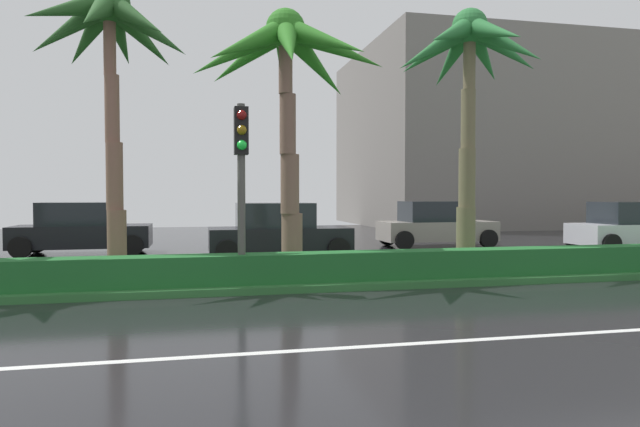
{
  "coord_description": "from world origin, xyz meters",
  "views": [
    {
      "loc": [
        4.43,
        -4.9,
        1.98
      ],
      "look_at": [
        7.79,
        10.26,
        1.45
      ],
      "focal_mm": 31.4,
      "sensor_mm": 36.0,
      "label": 1
    }
  ],
  "objects_px": {
    "palm_tree_centre_right": "(286,65)",
    "palm_tree_mid_right": "(469,61)",
    "traffic_signal_median_right": "(241,160)",
    "car_in_traffic_second": "(278,232)",
    "car_in_traffic_leading": "(81,229)",
    "car_in_traffic_fourth": "(632,227)",
    "car_in_traffic_third": "(436,225)",
    "palm_tree_centre": "(110,38)"
  },
  "relations": [
    {
      "from": "car_in_traffic_leading",
      "to": "car_in_traffic_fourth",
      "type": "distance_m",
      "value": 18.89
    },
    {
      "from": "palm_tree_centre",
      "to": "palm_tree_mid_right",
      "type": "xyz_separation_m",
      "value": [
        8.66,
        0.09,
        -0.03
      ]
    },
    {
      "from": "palm_tree_centre_right",
      "to": "car_in_traffic_third",
      "type": "height_order",
      "value": "palm_tree_centre_right"
    },
    {
      "from": "palm_tree_mid_right",
      "to": "car_in_traffic_third",
      "type": "relative_size",
      "value": 1.53
    },
    {
      "from": "palm_tree_centre",
      "to": "car_in_traffic_leading",
      "type": "height_order",
      "value": "palm_tree_centre"
    },
    {
      "from": "palm_tree_centre",
      "to": "palm_tree_centre_right",
      "type": "bearing_deg",
      "value": -5.53
    },
    {
      "from": "palm_tree_centre",
      "to": "car_in_traffic_second",
      "type": "height_order",
      "value": "palm_tree_centre"
    },
    {
      "from": "traffic_signal_median_right",
      "to": "car_in_traffic_fourth",
      "type": "height_order",
      "value": "traffic_signal_median_right"
    },
    {
      "from": "traffic_signal_median_right",
      "to": "car_in_traffic_leading",
      "type": "xyz_separation_m",
      "value": [
        -4.62,
        8.19,
        -1.85
      ]
    },
    {
      "from": "traffic_signal_median_right",
      "to": "car_in_traffic_third",
      "type": "bearing_deg",
      "value": 45.93
    },
    {
      "from": "car_in_traffic_second",
      "to": "car_in_traffic_fourth",
      "type": "xyz_separation_m",
      "value": [
        12.49,
        -0.32,
        0.0
      ]
    },
    {
      "from": "traffic_signal_median_right",
      "to": "car_in_traffic_second",
      "type": "height_order",
      "value": "traffic_signal_median_right"
    },
    {
      "from": "palm_tree_centre_right",
      "to": "car_in_traffic_second",
      "type": "height_order",
      "value": "palm_tree_centre_right"
    },
    {
      "from": "palm_tree_centre",
      "to": "traffic_signal_median_right",
      "type": "xyz_separation_m",
      "value": [
        2.74,
        -1.64,
        -2.74
      ]
    },
    {
      "from": "palm_tree_centre",
      "to": "car_in_traffic_leading",
      "type": "bearing_deg",
      "value": 106.03
    },
    {
      "from": "car_in_traffic_leading",
      "to": "traffic_signal_median_right",
      "type": "bearing_deg",
      "value": -60.58
    },
    {
      "from": "palm_tree_centre_right",
      "to": "traffic_signal_median_right",
      "type": "height_order",
      "value": "palm_tree_centre_right"
    },
    {
      "from": "palm_tree_centre",
      "to": "palm_tree_centre_right",
      "type": "distance_m",
      "value": 3.92
    },
    {
      "from": "traffic_signal_median_right",
      "to": "car_in_traffic_fourth",
      "type": "bearing_deg",
      "value": 20.56
    },
    {
      "from": "palm_tree_centre_right",
      "to": "car_in_traffic_leading",
      "type": "height_order",
      "value": "palm_tree_centre_right"
    },
    {
      "from": "car_in_traffic_leading",
      "to": "car_in_traffic_fourth",
      "type": "height_order",
      "value": "same"
    },
    {
      "from": "car_in_traffic_third",
      "to": "traffic_signal_median_right",
      "type": "bearing_deg",
      "value": -134.07
    },
    {
      "from": "traffic_signal_median_right",
      "to": "palm_tree_centre",
      "type": "bearing_deg",
      "value": 149.04
    },
    {
      "from": "palm_tree_mid_right",
      "to": "traffic_signal_median_right",
      "type": "height_order",
      "value": "palm_tree_mid_right"
    },
    {
      "from": "car_in_traffic_leading",
      "to": "car_in_traffic_fourth",
      "type": "xyz_separation_m",
      "value": [
        18.66,
        -2.92,
        0.0
      ]
    },
    {
      "from": "traffic_signal_median_right",
      "to": "car_in_traffic_fourth",
      "type": "distance_m",
      "value": 15.11
    },
    {
      "from": "palm_tree_centre",
      "to": "car_in_traffic_fourth",
      "type": "relative_size",
      "value": 1.51
    },
    {
      "from": "palm_tree_centre_right",
      "to": "car_in_traffic_fourth",
      "type": "bearing_deg",
      "value": 17.21
    },
    {
      "from": "palm_tree_centre",
      "to": "traffic_signal_median_right",
      "type": "relative_size",
      "value": 1.77
    },
    {
      "from": "palm_tree_mid_right",
      "to": "car_in_traffic_leading",
      "type": "relative_size",
      "value": 1.53
    },
    {
      "from": "palm_tree_centre",
      "to": "car_in_traffic_second",
      "type": "xyz_separation_m",
      "value": [
        4.29,
        3.94,
        -4.59
      ]
    },
    {
      "from": "palm_tree_centre",
      "to": "car_in_traffic_leading",
      "type": "xyz_separation_m",
      "value": [
        -1.88,
        6.55,
        -4.59
      ]
    },
    {
      "from": "palm_tree_centre",
      "to": "car_in_traffic_second",
      "type": "relative_size",
      "value": 1.51
    },
    {
      "from": "palm_tree_mid_right",
      "to": "traffic_signal_median_right",
      "type": "distance_m",
      "value": 6.74
    },
    {
      "from": "car_in_traffic_second",
      "to": "car_in_traffic_fourth",
      "type": "distance_m",
      "value": 12.49
    },
    {
      "from": "palm_tree_mid_right",
      "to": "car_in_traffic_leading",
      "type": "bearing_deg",
      "value": 148.52
    },
    {
      "from": "palm_tree_centre_right",
      "to": "palm_tree_centre",
      "type": "bearing_deg",
      "value": 174.47
    },
    {
      "from": "traffic_signal_median_right",
      "to": "car_in_traffic_second",
      "type": "distance_m",
      "value": 6.09
    },
    {
      "from": "palm_tree_centre_right",
      "to": "car_in_traffic_leading",
      "type": "xyz_separation_m",
      "value": [
        -5.75,
        6.92,
        -4.12
      ]
    },
    {
      "from": "palm_tree_centre_right",
      "to": "palm_tree_mid_right",
      "type": "xyz_separation_m",
      "value": [
        4.79,
        0.47,
        0.44
      ]
    },
    {
      "from": "palm_tree_centre_right",
      "to": "palm_tree_mid_right",
      "type": "height_order",
      "value": "palm_tree_mid_right"
    },
    {
      "from": "palm_tree_mid_right",
      "to": "car_in_traffic_leading",
      "type": "height_order",
      "value": "palm_tree_mid_right"
    }
  ]
}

